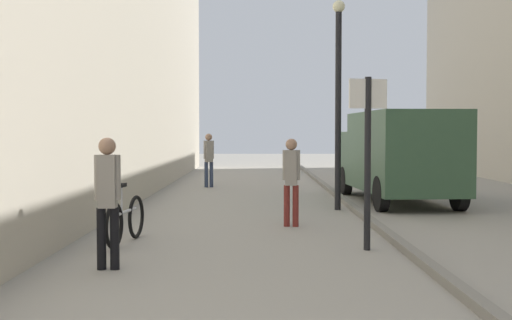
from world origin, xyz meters
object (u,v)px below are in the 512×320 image
at_px(pedestrian_mid_block, 210,156).
at_px(lamp_post, 340,91).
at_px(bicycle_leaning, 127,220).
at_px(pedestrian_far_crossing, 293,176).
at_px(delivery_van, 398,154).
at_px(street_sign_post, 369,148).
at_px(pedestrian_main_foreground, 109,194).

xyz_separation_m(pedestrian_mid_block, lamp_post, (3.40, -6.12, 1.72)).
bearing_deg(pedestrian_mid_block, bicycle_leaning, -115.26).
height_order(pedestrian_far_crossing, delivery_van, delivery_van).
relative_size(delivery_van, street_sign_post, 2.19).
height_order(pedestrian_far_crossing, bicycle_leaning, pedestrian_far_crossing).
bearing_deg(bicycle_leaning, lamp_post, 56.39).
xyz_separation_m(pedestrian_main_foreground, street_sign_post, (3.58, 1.39, 0.56)).
height_order(pedestrian_mid_block, bicycle_leaning, pedestrian_mid_block).
distance_m(pedestrian_mid_block, bicycle_leaning, 10.65).
bearing_deg(delivery_van, pedestrian_far_crossing, -127.74).
distance_m(delivery_van, street_sign_post, 6.99).
height_order(pedestrian_main_foreground, lamp_post, lamp_post).
xyz_separation_m(pedestrian_far_crossing, delivery_van, (2.92, 4.29, 0.27)).
bearing_deg(pedestrian_far_crossing, pedestrian_mid_block, -68.60).
bearing_deg(pedestrian_mid_block, street_sign_post, -96.31).
bearing_deg(pedestrian_far_crossing, delivery_van, -116.93).
distance_m(pedestrian_main_foreground, bicycle_leaning, 2.04).
height_order(pedestrian_mid_block, street_sign_post, street_sign_post).
xyz_separation_m(pedestrian_far_crossing, lamp_post, (1.21, 2.61, 1.77)).
xyz_separation_m(pedestrian_mid_block, delivery_van, (5.11, -4.45, 0.23)).
relative_size(pedestrian_far_crossing, delivery_van, 0.29).
bearing_deg(street_sign_post, pedestrian_mid_block, -87.51).
bearing_deg(street_sign_post, pedestrian_main_foreground, 7.63).
bearing_deg(lamp_post, street_sign_post, -92.25).
xyz_separation_m(delivery_van, bicycle_leaning, (-5.66, -6.17, -0.85)).
relative_size(pedestrian_main_foreground, delivery_van, 0.30).
bearing_deg(lamp_post, pedestrian_far_crossing, -114.81).
xyz_separation_m(street_sign_post, bicycle_leaning, (-3.75, 0.55, -1.16)).
distance_m(pedestrian_main_foreground, pedestrian_far_crossing, 4.61).
xyz_separation_m(pedestrian_far_crossing, street_sign_post, (1.01, -2.43, 0.59)).
distance_m(pedestrian_mid_block, street_sign_post, 11.63).
bearing_deg(bicycle_leaning, delivery_van, 55.15).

